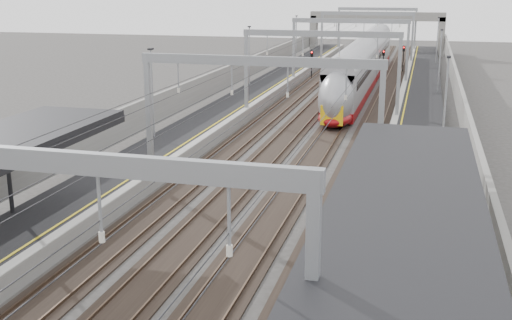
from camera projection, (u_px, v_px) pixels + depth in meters
The scene contains 12 objects.
platform_left at pixel (237, 106), 58.20m from camera, with size 4.00×120.00×1.00m, color black.
platform_right at pixel (418, 115), 54.26m from camera, with size 4.00×120.00×1.00m, color black.
tracks at pixel (325, 116), 56.35m from camera, with size 11.40×140.00×0.20m.
overhead_line at pixel (337, 39), 60.92m from camera, with size 13.00×140.00×6.60m.
canopy_right at pixel (399, 274), 13.85m from camera, with size 4.40×30.00×4.24m.
overbridge at pixel (377, 22), 106.27m from camera, with size 22.00×2.20×6.90m.
wall_left at pixel (204, 93), 58.70m from camera, with size 0.30×120.00×3.20m, color slate.
wall_right at pixel (459, 104), 53.19m from camera, with size 0.30×120.00×3.20m, color slate.
train at pixel (363, 68), 71.83m from camera, with size 2.82×51.37×4.45m.
signal_green at pixel (312, 59), 78.26m from camera, with size 0.32×0.32×3.48m.
signal_red_near at pixel (383, 58), 79.21m from camera, with size 0.32×0.32×3.48m.
signal_red_far at pixel (404, 54), 84.38m from camera, with size 0.32×0.32×3.48m.
Camera 1 is at (8.28, -10.10, 11.11)m, focal length 45.00 mm.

